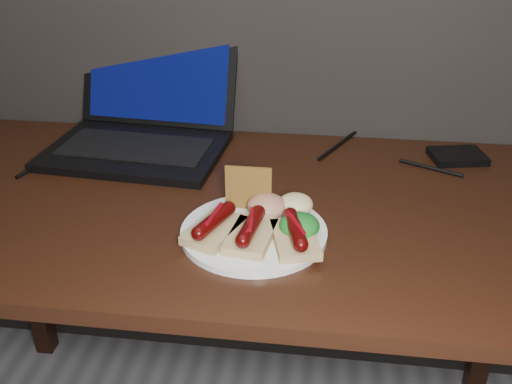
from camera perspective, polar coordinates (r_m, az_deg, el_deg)
The scene contains 12 objects.
desk at distance 1.16m, azimuth -2.63°, elevation -4.66°, with size 1.40×0.70×0.75m.
laptop at distance 1.37m, azimuth -11.13°, elevation 6.73°, with size 0.41×0.39×0.25m.
hard_drive at distance 1.35m, azimuth 19.50°, elevation 3.39°, with size 0.12×0.08×0.02m, color black.
desk_cables at distance 1.26m, azimuth 0.03°, elevation 3.06°, with size 0.93×0.42×0.01m.
plate at distance 1.00m, azimuth -0.22°, elevation -4.03°, with size 0.26×0.26×0.01m, color silver.
bread_sausage_left at distance 0.98m, azimuth -4.17°, elevation -3.42°, with size 0.11×0.13×0.04m.
bread_sausage_center at distance 0.96m, azimuth -0.51°, elevation -3.99°, with size 0.09×0.12×0.04m.
bread_sausage_right at distance 0.96m, azimuth 3.95°, elevation -4.30°, with size 0.10×0.13×0.04m.
crispbread at distance 1.04m, azimuth -0.76°, elevation 0.39°, with size 0.09×0.01×0.09m, color #A4712D.
salad_greens at distance 0.98m, azimuth 4.36°, elevation -3.37°, with size 0.07×0.07×0.04m, color #0F4F15.
salsa_mound at distance 1.03m, azimuth 1.08°, elevation -1.40°, with size 0.07×0.07×0.04m, color maroon.
coleslaw_mound at distance 1.04m, azimuth 3.98°, elevation -1.20°, with size 0.06×0.06×0.04m, color beige.
Camera 1 is at (0.18, 0.42, 1.30)m, focal length 40.00 mm.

